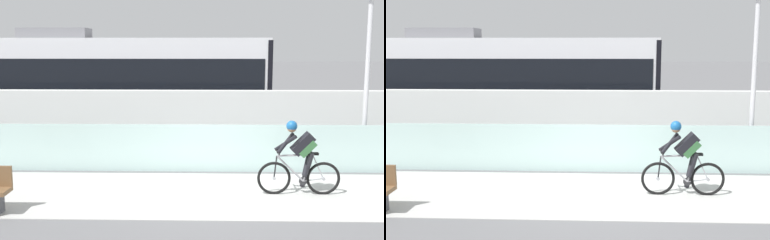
{
  "view_description": "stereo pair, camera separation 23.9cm",
  "coord_description": "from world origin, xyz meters",
  "views": [
    {
      "loc": [
        -0.44,
        -9.67,
        3.11
      ],
      "look_at": [
        -0.74,
        2.35,
        1.25
      ],
      "focal_mm": 43.44,
      "sensor_mm": 36.0,
      "label": 1
    },
    {
      "loc": [
        -0.2,
        -9.66,
        3.11
      ],
      "look_at": [
        -0.74,
        2.35,
        1.25
      ],
      "focal_mm": 43.44,
      "sensor_mm": 36.0,
      "label": 2
    }
  ],
  "objects": [
    {
      "name": "cyclist_on_bike",
      "position": [
        1.61,
        0.0,
        0.78
      ],
      "size": [
        1.77,
        0.58,
        1.61
      ],
      "color": "black",
      "rests_on": "ground"
    },
    {
      "name": "glass_parapet",
      "position": [
        0.0,
        1.85,
        0.61
      ],
      "size": [
        32.0,
        0.05,
        1.21
      ],
      "primitive_type": "cube",
      "color": "silver",
      "rests_on": "ground"
    },
    {
      "name": "tram_rail_far",
      "position": [
        0.0,
        7.57,
        0.0
      ],
      "size": [
        32.0,
        0.08,
        0.01
      ],
      "primitive_type": "cube",
      "color": "#595654",
      "rests_on": "ground"
    },
    {
      "name": "ground_plane",
      "position": [
        0.0,
        0.0,
        0.0
      ],
      "size": [
        200.0,
        200.0,
        0.0
      ],
      "primitive_type": "plane",
      "color": "slate"
    },
    {
      "name": "concrete_barrier_wall",
      "position": [
        0.0,
        3.65,
        0.96
      ],
      "size": [
        32.0,
        0.36,
        1.91
      ],
      "primitive_type": "cube",
      "color": "silver",
      "rests_on": "ground"
    },
    {
      "name": "tram_rail_near",
      "position": [
        0.0,
        6.13,
        0.0
      ],
      "size": [
        32.0,
        0.08,
        0.01
      ],
      "primitive_type": "cube",
      "color": "#595654",
      "rests_on": "ground"
    },
    {
      "name": "lamp_post_antenna",
      "position": [
        3.68,
        2.15,
        3.29
      ],
      "size": [
        0.28,
        0.28,
        5.2
      ],
      "color": "gray",
      "rests_on": "ground"
    },
    {
      "name": "bike_path_deck",
      "position": [
        0.0,
        0.0,
        0.01
      ],
      "size": [
        32.0,
        3.2,
        0.01
      ],
      "primitive_type": "cube",
      "color": "beige",
      "rests_on": "ground"
    },
    {
      "name": "tram",
      "position": [
        -3.73,
        6.85,
        1.89
      ],
      "size": [
        11.06,
        2.54,
        3.81
      ],
      "color": "silver",
      "rests_on": "ground"
    }
  ]
}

